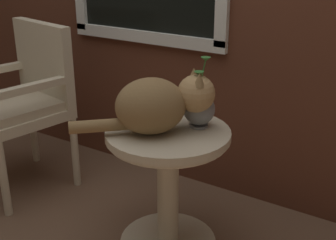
{
  "coord_description": "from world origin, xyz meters",
  "views": [
    {
      "loc": [
        1.3,
        -1.48,
        1.41
      ],
      "look_at": [
        0.3,
        0.08,
        0.66
      ],
      "focal_mm": 48.4,
      "sensor_mm": 36.0,
      "label": 1
    }
  ],
  "objects_px": {
    "pewter_vase_with_ivy": "(199,106)",
    "wicker_side_table": "(168,171)",
    "cat": "(158,104)",
    "wicker_chair": "(24,97)"
  },
  "relations": [
    {
      "from": "pewter_vase_with_ivy",
      "to": "cat",
      "type": "bearing_deg",
      "value": -128.53
    },
    {
      "from": "wicker_chair",
      "to": "pewter_vase_with_ivy",
      "type": "distance_m",
      "value": 1.16
    },
    {
      "from": "wicker_side_table",
      "to": "wicker_chair",
      "type": "xyz_separation_m",
      "value": [
        -1.06,
        0.09,
        0.15
      ]
    },
    {
      "from": "wicker_side_table",
      "to": "pewter_vase_with_ivy",
      "type": "relative_size",
      "value": 1.9
    },
    {
      "from": "wicker_side_table",
      "to": "wicker_chair",
      "type": "height_order",
      "value": "wicker_chair"
    },
    {
      "from": "pewter_vase_with_ivy",
      "to": "wicker_side_table",
      "type": "bearing_deg",
      "value": -129.13
    },
    {
      "from": "wicker_chair",
      "to": "cat",
      "type": "height_order",
      "value": "wicker_chair"
    },
    {
      "from": "cat",
      "to": "pewter_vase_with_ivy",
      "type": "xyz_separation_m",
      "value": [
        0.12,
        0.15,
        -0.03
      ]
    },
    {
      "from": "cat",
      "to": "pewter_vase_with_ivy",
      "type": "bearing_deg",
      "value": 51.47
    },
    {
      "from": "cat",
      "to": "wicker_side_table",
      "type": "bearing_deg",
      "value": 53.5
    }
  ]
}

